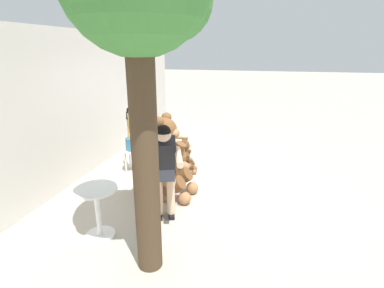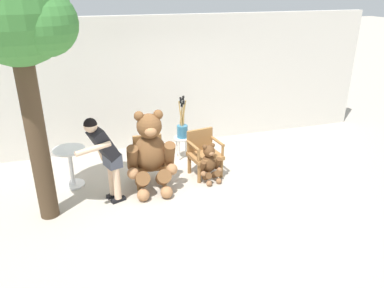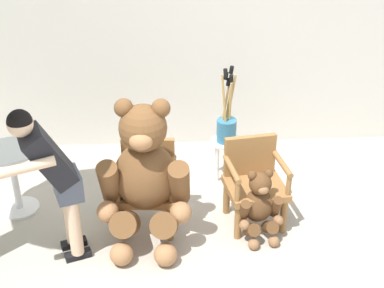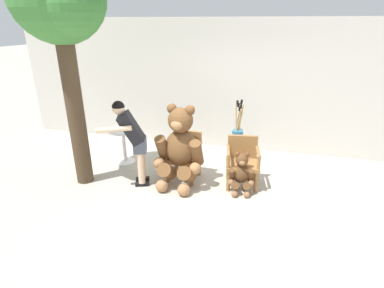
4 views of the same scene
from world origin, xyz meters
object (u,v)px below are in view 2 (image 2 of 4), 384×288
Objects in this scene: wooden_chair_left at (149,159)px; brush_bucket at (182,128)px; wooden_chair_right at (204,152)px; round_side_table at (71,163)px; teddy_bear_large at (151,152)px; patio_tree at (21,22)px; teddy_bear_small at (209,163)px; person_visitor at (105,152)px; white_stool at (182,142)px.

wooden_chair_left is 1.20m from brush_bucket.
round_side_table is (-2.40, 0.28, -0.01)m from wooden_chair_right.
patio_tree is (-1.66, -0.38, 2.23)m from teddy_bear_large.
teddy_bear_small is at bearing -14.80° from wooden_chair_left.
person_visitor is 1.75× the size of brush_bucket.
white_stool is 0.30m from brush_bucket.
person_visitor reaches higher than wooden_chair_left.
patio_tree is (-2.73, -0.36, 2.58)m from teddy_bear_small.
round_side_table is at bearing 168.37° from wooden_chair_left.
wooden_chair_left is 1.19× the size of teddy_bear_small.
patio_tree reaches higher than wooden_chair_left.
patio_tree reaches higher than person_visitor.
round_side_table is at bearing -166.41° from white_stool.
wooden_chair_right is at bearing 13.17° from patio_tree.
wooden_chair_left is 1.19m from white_stool.
wooden_chair_left reaches higher than teddy_bear_small.
brush_bucket is 0.23× the size of patio_tree.
teddy_bear_small is 1.57× the size of white_stool.
wooden_chair_right is 0.56× the size of person_visitor.
round_side_table is 2.67m from patio_tree.
wooden_chair_left is at bearing -136.52° from white_stool.
round_side_table is (-2.22, -0.54, 0.09)m from white_stool.
person_visitor is (-0.78, -0.47, 0.45)m from wooden_chair_left.
wooden_chair_left is 0.60× the size of teddy_bear_large.
white_stool is at bearing -102.96° from brush_bucket.
teddy_bear_large is 1.47m from round_side_table.
wooden_chair_left is at bearing 87.72° from teddy_bear_large.
person_visitor is at bearing -165.54° from wooden_chair_right.
teddy_bear_large is at bearing 178.86° from teddy_bear_small.
teddy_bear_small is 0.19× the size of patio_tree.
person_visitor is 1.05m from round_side_table.
patio_tree is at bearing -150.16° from white_stool.
white_stool is (0.87, 1.07, -0.35)m from teddy_bear_large.
teddy_bear_small is (0.02, -0.28, -0.11)m from wooden_chair_right.
patio_tree is at bearing -172.57° from teddy_bear_small.
wooden_chair_right is at bearing -0.03° from wooden_chair_left.
brush_bucket is at bearing 102.76° from wooden_chair_right.
teddy_bear_small is 0.83× the size of brush_bucket.
wooden_chair_right is at bearing -77.24° from brush_bucket.
patio_tree is at bearing -167.20° from teddy_bear_large.
wooden_chair_left is 1.02m from person_visitor.
wooden_chair_right is at bearing 13.75° from teddy_bear_large.
person_visitor reaches higher than brush_bucket.
teddy_bear_large reaches higher than round_side_table.
teddy_bear_small is 1.01× the size of round_side_table.
patio_tree reaches higher than wooden_chair_right.
round_side_table is 0.19× the size of patio_tree.
teddy_bear_small is 1.11m from white_stool.
wooden_chair_left is at bearing 179.97° from wooden_chair_right.
wooden_chair_right is 1.19× the size of teddy_bear_small.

